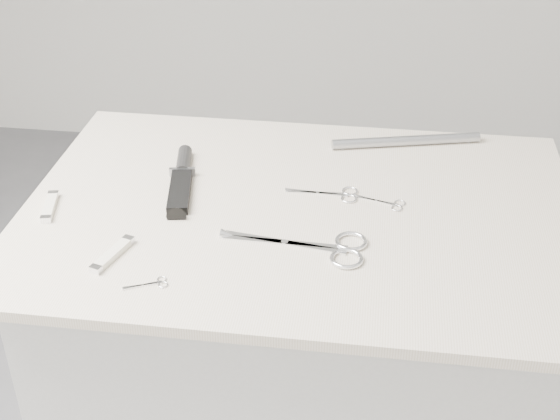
# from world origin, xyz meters

# --- Properties ---
(plinth) EXTENTS (0.90, 0.60, 0.90)m
(plinth) POSITION_xyz_m (0.00, 0.00, 0.45)
(plinth) COLOR #BBBBB9
(plinth) RESTS_ON ground
(display_board) EXTENTS (1.00, 0.70, 0.02)m
(display_board) POSITION_xyz_m (0.00, 0.00, 0.91)
(display_board) COLOR beige
(display_board) RESTS_ON plinth
(large_shears) EXTENTS (0.25, 0.11, 0.01)m
(large_shears) POSITION_xyz_m (0.06, -0.12, 0.92)
(large_shears) COLOR silver
(large_shears) RESTS_ON display_board
(embroidery_scissors_a) EXTENTS (0.13, 0.06, 0.00)m
(embroidery_scissors_a) POSITION_xyz_m (0.06, 0.06, 0.92)
(embroidery_scissors_a) COLOR silver
(embroidery_scissors_a) RESTS_ON display_board
(embroidery_scissors_b) EXTENTS (0.09, 0.05, 0.00)m
(embroidery_scissors_b) POSITION_xyz_m (0.16, 0.04, 0.92)
(embroidery_scissors_b) COLOR silver
(embroidery_scissors_b) RESTS_ON display_board
(tiny_scissors) EXTENTS (0.07, 0.04, 0.00)m
(tiny_scissors) POSITION_xyz_m (-0.20, -0.25, 0.92)
(tiny_scissors) COLOR silver
(tiny_scissors) RESTS_ON display_board
(sheathed_knife) EXTENTS (0.07, 0.23, 0.03)m
(sheathed_knife) POSITION_xyz_m (-0.23, 0.07, 0.93)
(sheathed_knife) COLOR black
(sheathed_knife) RESTS_ON display_board
(pocket_knife_a) EXTENTS (0.05, 0.11, 0.01)m
(pocket_knife_a) POSITION_xyz_m (-0.29, -0.19, 0.93)
(pocket_knife_a) COLOR silver
(pocket_knife_a) RESTS_ON display_board
(pocket_knife_b) EXTENTS (0.04, 0.10, 0.01)m
(pocket_knife_b) POSITION_xyz_m (-0.45, -0.06, 0.93)
(pocket_knife_b) COLOR silver
(pocket_knife_b) RESTS_ON display_board
(metal_rail) EXTENTS (0.31, 0.10, 0.02)m
(metal_rail) POSITION_xyz_m (0.19, 0.28, 0.93)
(metal_rail) COLOR #96989E
(metal_rail) RESTS_ON display_board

